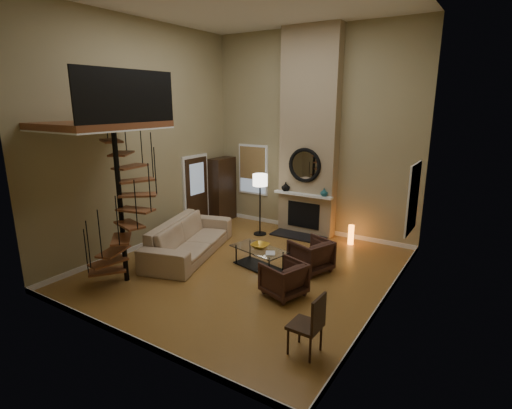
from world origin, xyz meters
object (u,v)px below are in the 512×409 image
Objects in this scene: sofa at (189,238)px; accent_lamp at (351,235)px; side_chair at (311,322)px; floor_lamp at (260,185)px; armchair_near at (313,256)px; coffee_table at (259,256)px; armchair_far at (286,280)px; hutch at (222,190)px.

sofa is 5.60× the size of accent_lamp.
sofa is at bearing 153.71° from side_chair.
floor_lamp is 2.75m from accent_lamp.
armchair_near is at bearing 113.63° from side_chair.
armchair_near reaches higher than accent_lamp.
armchair_near is 2.98m from side_chair.
sofa reaches higher than coffee_table.
coffee_table is 2.64× the size of accent_lamp.
armchair_far is 1.79m from side_chair.
accent_lamp is at bearing -65.02° from sofa.
side_chair reaches higher than armchair_near.
floor_lamp is (-1.19, 1.96, 1.13)m from coffee_table.
armchair_far is 3.45m from accent_lamp.
hutch is 7.11m from side_chair.
accent_lamp is at bearing 0.22° from hutch.
armchair_far is at bearing -91.07° from accent_lamp.
coffee_table is 2.84m from accent_lamp.
side_chair is (4.17, -2.06, 0.13)m from sofa.
sofa is 4.03× the size of armchair_far.
armchair_far is at bearing -37.50° from coffee_table.
sofa is at bearing -173.73° from coffee_table.
hutch is 2.53× the size of armchair_near.
side_chair is at bearing 45.27° from armchair_near.
side_chair is (5.22, -4.81, -0.42)m from hutch.
side_chair is (1.19, -2.72, 0.17)m from armchair_near.
floor_lamp is at bearing -166.07° from accent_lamp.
side_chair is (3.49, -4.23, -0.89)m from floor_lamp.
coffee_table is (-1.11, -0.45, -0.07)m from armchair_near.
armchair_far is at bearing 129.51° from side_chair.
coffee_table is (2.93, -2.54, -0.67)m from hutch.
hutch is 5.37m from armchair_far.
floor_lamp is 3.25× the size of accent_lamp.
armchair_near is at bearing -33.22° from floor_lamp.
hutch is 4.58m from armchair_near.
side_chair is (1.07, -4.83, 0.28)m from accent_lamp.
sofa is 2.49m from floor_lamp.
hutch is 1.17× the size of floor_lamp.
sofa is 3.06× the size of side_chair.
floor_lamp is 5.55m from side_chair.
sofa is (1.05, -2.75, -0.55)m from hutch.
coffee_table is at bearing -40.98° from hutch.
hutch is at bearing -111.40° from armchair_far.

